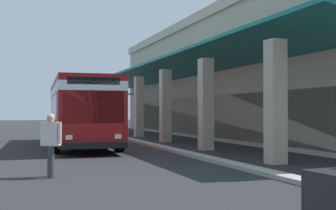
# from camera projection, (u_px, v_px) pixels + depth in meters

# --- Properties ---
(ground) EXTENTS (120.00, 120.00, 0.00)m
(ground) POSITION_uv_depth(u_px,v_px,m) (200.00, 137.00, 28.84)
(ground) COLOR #262628
(curb_strip) EXTENTS (38.26, 0.50, 0.12)m
(curb_strip) POSITION_uv_depth(u_px,v_px,m) (125.00, 139.00, 25.84)
(curb_strip) COLOR #9E998E
(curb_strip) RESTS_ON ground
(plaza_building) EXTENTS (32.18, 13.70, 7.89)m
(plaza_building) POSITION_uv_depth(u_px,v_px,m) (264.00, 78.00, 29.17)
(plaza_building) COLOR #B2A88E
(plaza_building) RESTS_ON ground
(transit_bus) EXTENTS (11.34, 3.23, 3.34)m
(transit_bus) POSITION_uv_depth(u_px,v_px,m) (80.00, 108.00, 21.20)
(transit_bus) COLOR maroon
(transit_bus) RESTS_ON ground
(pedestrian) EXTENTS (0.51, 0.51, 1.64)m
(pedestrian) POSITION_uv_depth(u_px,v_px,m) (51.00, 142.00, 11.08)
(pedestrian) COLOR #38383D
(pedestrian) RESTS_ON ground
(potted_palm) EXTENTS (2.03, 1.75, 3.03)m
(potted_palm) POSITION_uv_depth(u_px,v_px,m) (121.00, 126.00, 30.89)
(potted_palm) COLOR gray
(potted_palm) RESTS_ON ground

